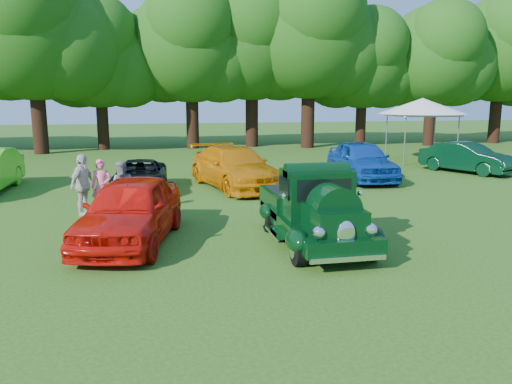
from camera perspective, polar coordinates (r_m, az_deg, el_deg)
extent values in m
plane|color=#254E12|center=(12.13, -1.92, -6.31)|extent=(120.00, 120.00, 0.00)
cylinder|color=black|center=(10.77, 4.86, -6.50)|extent=(0.22, 0.74, 0.74)
cylinder|color=black|center=(11.33, 12.99, -5.86)|extent=(0.22, 0.74, 0.74)
cylinder|color=black|center=(13.43, 1.46, -2.98)|extent=(0.22, 0.74, 0.74)
cylinder|color=black|center=(13.88, 8.16, -2.63)|extent=(0.22, 0.74, 0.74)
cube|color=black|center=(12.34, 6.63, -3.56)|extent=(1.72, 4.50, 0.34)
cube|color=black|center=(11.01, 8.84, -3.23)|extent=(1.10, 1.45, 0.62)
cube|color=black|center=(12.06, 6.89, -0.30)|extent=(1.56, 1.15, 1.20)
cube|color=black|center=(11.51, 7.77, 0.21)|extent=(1.30, 0.06, 0.52)
cube|color=black|center=(13.56, 4.87, -1.02)|extent=(1.72, 2.05, 0.58)
cube|color=black|center=(13.50, 4.89, 0.14)|extent=(1.48, 1.80, 0.05)
ellipsoid|color=black|center=(10.71, 4.72, -5.54)|extent=(0.50, 0.86, 0.50)
ellipsoid|color=black|center=(11.29, 13.17, -4.93)|extent=(0.50, 0.86, 0.50)
ellipsoid|color=black|center=(13.37, 1.21, -2.25)|extent=(0.38, 0.72, 0.42)
ellipsoid|color=black|center=(13.86, 8.41, -1.89)|extent=(0.38, 0.72, 0.42)
ellipsoid|color=white|center=(10.37, 10.26, -4.84)|extent=(0.40, 0.12, 0.60)
sphere|color=white|center=(10.23, 7.20, -4.62)|extent=(0.28, 0.28, 0.28)
sphere|color=white|center=(10.63, 12.94, -4.22)|extent=(0.28, 0.28, 0.28)
cube|color=white|center=(10.37, 10.48, -7.51)|extent=(1.62, 0.11, 0.11)
cube|color=white|center=(14.61, 3.71, -1.75)|extent=(1.62, 0.11, 0.11)
imported|color=red|center=(12.68, -14.15, -2.04)|extent=(2.97, 5.13, 1.64)
imported|color=black|center=(19.61, -13.10, 1.80)|extent=(2.12, 4.37, 1.20)
imported|color=#BF6B06|center=(19.92, -2.42, 2.82)|extent=(3.57, 5.99, 1.63)
imported|color=navy|center=(22.29, 11.97, 3.56)|extent=(2.33, 5.14, 1.71)
imported|color=black|center=(26.02, 22.96, 3.65)|extent=(3.29, 4.61, 1.45)
imported|color=#EE6285|center=(16.14, -17.22, 0.60)|extent=(0.63, 0.42, 1.69)
imported|color=gray|center=(15.88, -14.93, 0.47)|extent=(0.98, 0.89, 1.64)
imported|color=beige|center=(15.98, -19.21, 0.74)|extent=(0.92, 1.20, 1.89)
cube|color=silver|center=(29.27, 18.42, 8.37)|extent=(3.56, 3.56, 0.13)
cone|color=silver|center=(29.26, 18.47, 9.31)|extent=(5.23, 5.23, 0.85)
cylinder|color=slate|center=(27.47, 16.64, 5.55)|extent=(0.06, 0.06, 2.56)
cylinder|color=slate|center=(30.17, 14.66, 6.08)|extent=(0.06, 0.06, 2.56)
cylinder|color=slate|center=(28.64, 22.05, 5.41)|extent=(0.06, 0.06, 2.56)
cylinder|color=slate|center=(31.24, 19.69, 5.95)|extent=(0.06, 0.06, 2.56)
cylinder|color=black|center=(34.85, -23.54, 7.80)|extent=(0.92, 0.92, 4.60)
sphere|color=#144A0F|center=(35.05, -24.21, 16.38)|extent=(8.42, 8.42, 8.42)
cylinder|color=black|center=(36.30, -17.13, 7.75)|extent=(0.78, 0.78, 3.92)
sphere|color=#144A0F|center=(36.38, -17.52, 14.78)|extent=(7.16, 7.16, 7.16)
cylinder|color=black|center=(35.85, -7.28, 8.48)|extent=(0.88, 0.88, 4.38)
sphere|color=#144A0F|center=(36.00, -7.48, 16.45)|extent=(8.02, 8.02, 8.02)
cylinder|color=black|center=(36.89, -0.48, 8.78)|extent=(0.92, 0.92, 4.58)
sphere|color=#144A0F|center=(37.08, -0.50, 16.87)|extent=(8.38, 8.38, 8.38)
cylinder|color=black|center=(36.24, 5.94, 8.81)|extent=(0.95, 0.95, 4.73)
sphere|color=#144A0F|center=(36.46, 6.11, 17.31)|extent=(8.66, 8.66, 8.66)
cylinder|color=black|center=(38.38, 11.88, 8.04)|extent=(0.76, 0.76, 3.79)
sphere|color=#144A0F|center=(38.43, 12.14, 14.48)|extent=(6.93, 6.93, 6.93)
cylinder|color=black|center=(39.88, 19.20, 7.91)|extent=(0.80, 0.80, 3.98)
sphere|color=#144A0F|center=(39.96, 19.62, 14.41)|extent=(7.28, 7.28, 7.28)
cylinder|color=black|center=(44.08, 25.66, 7.94)|extent=(0.88, 0.88, 4.40)
sphere|color=#144A0F|center=(44.21, 26.21, 14.43)|extent=(8.05, 8.05, 8.05)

